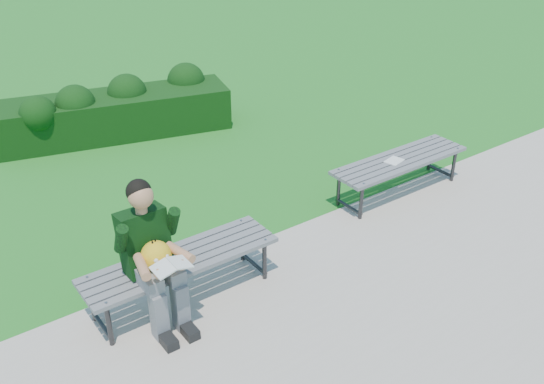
% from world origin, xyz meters
% --- Properties ---
extents(ground, '(80.00, 80.00, 0.00)m').
position_xyz_m(ground, '(0.00, 0.00, 0.00)').
color(ground, '#157914').
rests_on(ground, ground).
extents(walkway, '(30.00, 3.50, 0.02)m').
position_xyz_m(walkway, '(0.00, -1.75, 0.01)').
color(walkway, '#B0A592').
rests_on(walkway, ground).
extents(hedge, '(3.42, 1.63, 0.86)m').
position_xyz_m(hedge, '(-0.25, 3.58, 0.38)').
color(hedge, '#174015').
rests_on(hedge, ground).
extents(bench_left, '(1.80, 0.50, 0.46)m').
position_xyz_m(bench_left, '(-1.30, -0.38, 0.42)').
color(bench_left, slate).
rests_on(bench_left, walkway).
extents(bench_right, '(1.80, 0.50, 0.46)m').
position_xyz_m(bench_right, '(1.77, -0.11, 0.42)').
color(bench_right, slate).
rests_on(bench_right, walkway).
extents(seated_boy, '(0.56, 0.76, 1.31)m').
position_xyz_m(seated_boy, '(-1.60, -0.48, 0.71)').
color(seated_boy, gray).
rests_on(seated_boy, walkway).
extents(paper_sheet, '(0.25, 0.21, 0.01)m').
position_xyz_m(paper_sheet, '(1.67, -0.11, 0.47)').
color(paper_sheet, white).
rests_on(paper_sheet, bench_right).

